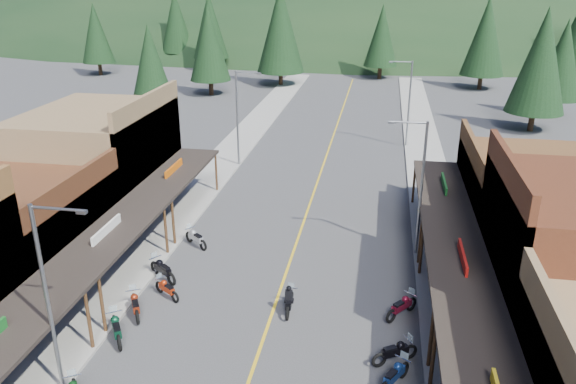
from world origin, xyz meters
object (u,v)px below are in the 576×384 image
at_px(streetlight_3, 408,100).
at_px(bike_west_6, 116,328).
at_px(bike_west_10, 196,237).
at_px(pine_10, 209,43).
at_px(pine_3, 382,35).
at_px(bike_east_8, 402,305).
at_px(pine_4, 486,36).
at_px(bike_west_8, 167,288).
at_px(shop_west_3, 102,161).
at_px(bike_west_7, 135,304).
at_px(shop_east_3, 529,201).
at_px(streetlight_2, 419,183).
at_px(pedestrian_east_b, 436,230).
at_px(streetlight_1, 239,114).
at_px(bike_east_6, 394,375).
at_px(streetlight_0, 50,293).
at_px(pine_9, 563,60).
at_px(pine_2, 281,29).
at_px(pine_11, 541,61).
at_px(pine_1, 210,25).
at_px(pine_8, 150,60).
at_px(bike_east_7, 395,351).
at_px(rider_on_bike, 289,300).
at_px(bike_west_9, 162,269).
at_px(pine_7, 176,21).
at_px(pine_0, 96,33).

relative_size(streetlight_3, bike_west_6, 3.52).
bearing_deg(bike_west_10, pine_10, 54.14).
xyz_separation_m(pine_3, bike_east_8, (2.15, -64.57, -5.87)).
distance_m(pine_4, bike_west_8, 63.71).
height_order(shop_west_3, pine_3, pine_3).
distance_m(bike_west_7, bike_east_8, 12.75).
relative_size(shop_east_3, pine_3, 0.99).
height_order(streetlight_2, streetlight_3, same).
distance_m(bike_west_6, pedestrian_east_b, 19.02).
relative_size(streetlight_1, bike_west_10, 3.80).
distance_m(streetlight_3, bike_east_6, 33.87).
height_order(pine_3, bike_west_7, pine_3).
distance_m(streetlight_0, pine_9, 59.69).
height_order(pine_2, pine_9, pine_2).
distance_m(pine_2, pine_3, 16.19).
bearing_deg(pedestrian_east_b, streetlight_3, -81.82).
xyz_separation_m(pine_11, bike_west_6, (-26.45, -40.56, -6.54)).
bearing_deg(pine_1, streetlight_3, -52.27).
height_order(pine_3, pine_8, pine_3).
height_order(pine_4, pedestrian_east_b, pine_4).
bearing_deg(pine_3, pine_11, -60.26).
xyz_separation_m(streetlight_0, bike_east_6, (12.72, 2.37, -3.84)).
bearing_deg(pine_3, bike_east_6, -88.55).
distance_m(streetlight_3, pine_4, 32.09).
distance_m(shop_west_3, bike_east_7, 23.92).
bearing_deg(rider_on_bike, bike_west_10, 136.15).
distance_m(bike_west_6, bike_east_8, 13.22).
relative_size(shop_west_3, bike_west_9, 4.74).
distance_m(pine_3, pine_9, 29.00).
distance_m(pine_3, bike_west_8, 65.79).
relative_size(pine_3, bike_east_8, 5.09).
distance_m(streetlight_0, pine_10, 57.13).
xyz_separation_m(streetlight_0, pine_1, (-17.05, 76.00, 2.78)).
height_order(bike_east_6, bike_east_7, bike_east_6).
bearing_deg(pine_9, bike_east_6, -110.55).
height_order(shop_east_3, streetlight_3, streetlight_3).
bearing_deg(bike_east_6, pine_2, 135.47).
bearing_deg(pine_11, pine_3, 119.74).
bearing_deg(pine_7, streetlight_3, -49.74).
distance_m(streetlight_0, bike_west_10, 13.50).
xyz_separation_m(streetlight_2, streetlight_3, (0.00, 22.00, 0.00)).
height_order(pine_0, pine_8, pine_0).
bearing_deg(pine_1, pine_2, -40.60).
xyz_separation_m(pine_9, bike_east_8, (-17.85, -43.57, -5.76)).
bearing_deg(streetlight_2, bike_west_9, -158.84).
distance_m(shop_west_3, shop_east_3, 27.56).
height_order(streetlight_3, bike_west_7, streetlight_3).
xyz_separation_m(pine_2, bike_west_6, (3.55, -60.56, -7.34)).
relative_size(pine_7, bike_west_7, 5.73).
bearing_deg(pine_4, pine_0, 178.03).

